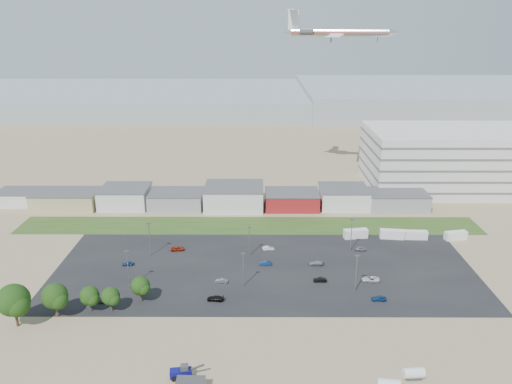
{
  "coord_description": "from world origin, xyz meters",
  "views": [
    {
      "loc": [
        3.03,
        -108.69,
        67.55
      ],
      "look_at": [
        2.55,
        22.0,
        22.66
      ],
      "focal_mm": 35.0,
      "sensor_mm": 36.0,
      "label": 1
    }
  ],
  "objects_px": {
    "parked_car_3": "(215,298)",
    "parked_car_8": "(361,249)",
    "storage_tank_nw": "(389,384)",
    "parked_car_10": "(100,300)",
    "parked_car_7": "(265,263)",
    "parked_car_9": "(178,249)",
    "parked_car_1": "(320,280)",
    "parked_car_4": "(222,281)",
    "parked_car_0": "(371,279)",
    "tree_far_left": "(14,303)",
    "parked_car_2": "(379,298)",
    "airliner": "(340,32)",
    "parked_car_12": "(316,263)",
    "telehandler": "(181,372)",
    "parked_car_5": "(128,264)",
    "parked_car_11": "(268,248)",
    "box_trailer_a": "(356,234)"
  },
  "relations": [
    {
      "from": "box_trailer_a",
      "to": "airliner",
      "type": "distance_m",
      "value": 84.8
    },
    {
      "from": "parked_car_8",
      "to": "parked_car_7",
      "type": "bearing_deg",
      "value": 104.44
    },
    {
      "from": "parked_car_4",
      "to": "parked_car_9",
      "type": "height_order",
      "value": "parked_car_9"
    },
    {
      "from": "parked_car_10",
      "to": "parked_car_4",
      "type": "bearing_deg",
      "value": -69.25
    },
    {
      "from": "parked_car_9",
      "to": "parked_car_0",
      "type": "bearing_deg",
      "value": -115.53
    },
    {
      "from": "tree_far_left",
      "to": "parked_car_2",
      "type": "distance_m",
      "value": 87.98
    },
    {
      "from": "box_trailer_a",
      "to": "tree_far_left",
      "type": "bearing_deg",
      "value": -159.68
    },
    {
      "from": "parked_car_5",
      "to": "parked_car_10",
      "type": "xyz_separation_m",
      "value": [
        -2.1,
        -20.18,
        0.02
      ]
    },
    {
      "from": "storage_tank_nw",
      "to": "parked_car_10",
      "type": "relative_size",
      "value": 1.05
    },
    {
      "from": "telehandler",
      "to": "tree_far_left",
      "type": "height_order",
      "value": "tree_far_left"
    },
    {
      "from": "parked_car_0",
      "to": "parked_car_1",
      "type": "relative_size",
      "value": 1.29
    },
    {
      "from": "parked_car_9",
      "to": "parked_car_10",
      "type": "relative_size",
      "value": 1.05
    },
    {
      "from": "tree_far_left",
      "to": "parked_car_10",
      "type": "xyz_separation_m",
      "value": [
        16.08,
        10.46,
        -5.45
      ]
    },
    {
      "from": "parked_car_3",
      "to": "parked_car_8",
      "type": "distance_m",
      "value": 51.91
    },
    {
      "from": "parked_car_5",
      "to": "parked_car_8",
      "type": "bearing_deg",
      "value": 92.07
    },
    {
      "from": "airliner",
      "to": "parked_car_12",
      "type": "bearing_deg",
      "value": -87.62
    },
    {
      "from": "parked_car_2",
      "to": "parked_car_5",
      "type": "height_order",
      "value": "parked_car_2"
    },
    {
      "from": "storage_tank_nw",
      "to": "parked_car_2",
      "type": "bearing_deg",
      "value": 80.27
    },
    {
      "from": "parked_car_1",
      "to": "parked_car_4",
      "type": "bearing_deg",
      "value": -88.64
    },
    {
      "from": "storage_tank_nw",
      "to": "parked_car_7",
      "type": "distance_m",
      "value": 57.06
    },
    {
      "from": "telehandler",
      "to": "parked_car_11",
      "type": "xyz_separation_m",
      "value": [
        18.65,
        58.89,
        -0.85
      ]
    },
    {
      "from": "telehandler",
      "to": "parked_car_5",
      "type": "distance_m",
      "value": 53.43
    },
    {
      "from": "parked_car_0",
      "to": "parked_car_5",
      "type": "xyz_separation_m",
      "value": [
        -68.93,
        9.16,
        -0.08
      ]
    },
    {
      "from": "parked_car_8",
      "to": "parked_car_11",
      "type": "relative_size",
      "value": 0.98
    },
    {
      "from": "parked_car_4",
      "to": "parked_car_10",
      "type": "height_order",
      "value": "parked_car_10"
    },
    {
      "from": "parked_car_3",
      "to": "parked_car_8",
      "type": "height_order",
      "value": "parked_car_3"
    },
    {
      "from": "parked_car_2",
      "to": "parked_car_8",
      "type": "distance_m",
      "value": 29.22
    },
    {
      "from": "parked_car_5",
      "to": "parked_car_0",
      "type": "bearing_deg",
      "value": 76.29
    },
    {
      "from": "airliner",
      "to": "parked_car_5",
      "type": "relative_size",
      "value": 14.01
    },
    {
      "from": "parked_car_11",
      "to": "storage_tank_nw",
      "type": "bearing_deg",
      "value": -165.56
    },
    {
      "from": "parked_car_0",
      "to": "parked_car_2",
      "type": "bearing_deg",
      "value": 1.97
    },
    {
      "from": "parked_car_3",
      "to": "storage_tank_nw",
      "type": "bearing_deg",
      "value": 54.55
    },
    {
      "from": "parked_car_5",
      "to": "storage_tank_nw",
      "type": "bearing_deg",
      "value": 44.6
    },
    {
      "from": "parked_car_4",
      "to": "parked_car_11",
      "type": "height_order",
      "value": "parked_car_11"
    },
    {
      "from": "parked_car_7",
      "to": "parked_car_9",
      "type": "xyz_separation_m",
      "value": [
        -27.13,
        9.65,
        -0.0
      ]
    },
    {
      "from": "tree_far_left",
      "to": "telehandler",
      "type": "bearing_deg",
      "value": -23.5
    },
    {
      "from": "parked_car_1",
      "to": "parked_car_10",
      "type": "height_order",
      "value": "parked_car_1"
    },
    {
      "from": "storage_tank_nw",
      "to": "parked_car_10",
      "type": "xyz_separation_m",
      "value": [
        -65.38,
        31.55,
        -0.7
      ]
    },
    {
      "from": "storage_tank_nw",
      "to": "parked_car_0",
      "type": "bearing_deg",
      "value": 82.45
    },
    {
      "from": "parked_car_1",
      "to": "parked_car_8",
      "type": "height_order",
      "value": "parked_car_8"
    },
    {
      "from": "airliner",
      "to": "parked_car_2",
      "type": "height_order",
      "value": "airliner"
    },
    {
      "from": "storage_tank_nw",
      "to": "parked_car_12",
      "type": "relative_size",
      "value": 0.99
    },
    {
      "from": "storage_tank_nw",
      "to": "airliner",
      "type": "bearing_deg",
      "value": 86.83
    },
    {
      "from": "parked_car_1",
      "to": "parked_car_12",
      "type": "xyz_separation_m",
      "value": [
        -0.09,
        9.85,
        0.03
      ]
    },
    {
      "from": "parked_car_12",
      "to": "parked_car_0",
      "type": "bearing_deg",
      "value": 57.38
    },
    {
      "from": "parked_car_11",
      "to": "parked_car_12",
      "type": "height_order",
      "value": "parked_car_12"
    },
    {
      "from": "parked_car_12",
      "to": "storage_tank_nw",
      "type": "bearing_deg",
      "value": 10.64
    },
    {
      "from": "storage_tank_nw",
      "to": "tree_far_left",
      "type": "xyz_separation_m",
      "value": [
        -81.46,
        21.1,
        4.75
      ]
    },
    {
      "from": "box_trailer_a",
      "to": "parked_car_10",
      "type": "height_order",
      "value": "box_trailer_a"
    },
    {
      "from": "parked_car_4",
      "to": "parked_car_12",
      "type": "relative_size",
      "value": 0.78
    }
  ]
}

